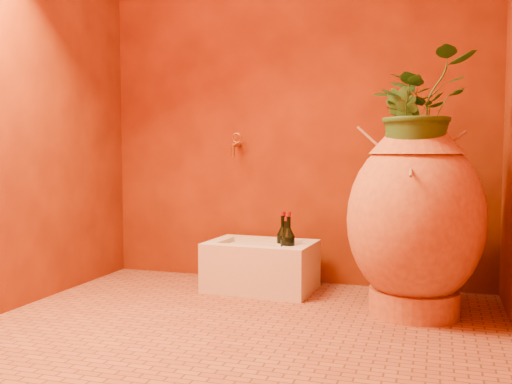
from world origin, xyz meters
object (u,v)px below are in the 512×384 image
(wine_bottle_c, at_px, (286,249))
(wine_bottle_b, at_px, (283,246))
(wine_bottle_a, at_px, (288,248))
(stone_basin, at_px, (261,267))
(wall_tap, at_px, (236,144))
(amphora, at_px, (415,219))

(wine_bottle_c, bearing_deg, wine_bottle_b, 118.08)
(wine_bottle_c, bearing_deg, wine_bottle_a, -10.01)
(stone_basin, height_order, wall_tap, wall_tap)
(amphora, distance_m, wine_bottle_b, 0.85)
(wine_bottle_c, distance_m, wall_tap, 0.80)
(wine_bottle_a, height_order, wine_bottle_c, wine_bottle_a)
(wine_bottle_b, xyz_separation_m, wine_bottle_c, (0.04, -0.08, -0.01))
(amphora, xyz_separation_m, wine_bottle_a, (-0.72, 0.18, -0.22))
(stone_basin, height_order, wine_bottle_a, wine_bottle_a)
(amphora, distance_m, wall_tap, 1.30)
(stone_basin, distance_m, wall_tap, 0.82)
(wine_bottle_a, distance_m, wall_tap, 0.80)
(stone_basin, xyz_separation_m, wall_tap, (-0.24, 0.22, 0.75))
(wine_bottle_b, bearing_deg, wine_bottle_a, -56.39)
(wine_bottle_a, xyz_separation_m, wall_tap, (-0.43, 0.29, 0.61))
(wine_bottle_a, relative_size, wall_tap, 2.06)
(stone_basin, distance_m, wine_bottle_b, 0.19)
(stone_basin, bearing_deg, wall_tap, 137.77)
(wine_bottle_a, xyz_separation_m, wine_bottle_b, (-0.05, 0.08, -0.00))
(wine_bottle_c, relative_size, wall_tap, 1.88)
(wine_bottle_c, bearing_deg, stone_basin, 158.85)
(amphora, relative_size, wine_bottle_a, 3.07)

